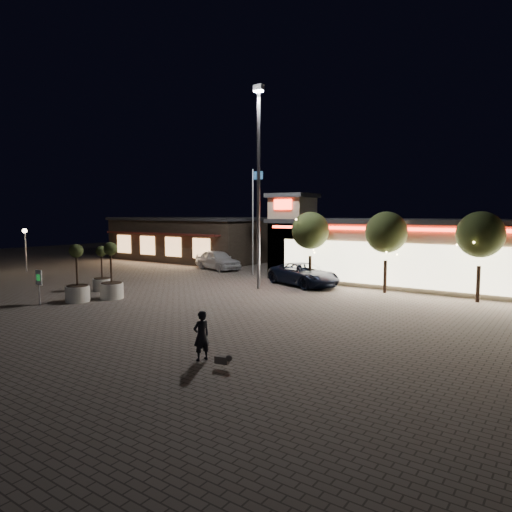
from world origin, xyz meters
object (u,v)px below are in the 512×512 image
Objects in this scene: planter_left at (102,277)px; planter_mid at (77,284)px; white_sedan at (218,260)px; pedestrian at (201,336)px; valet_sign at (39,281)px; pickup_truck at (304,274)px.

planter_mid reaches higher than planter_left.
white_sedan is 23.77m from pedestrian.
pedestrian is 0.58× the size of planter_left.
planter_left is 3.45m from planter_mid.
valet_sign reaches higher than white_sedan.
pickup_truck is 1.10× the size of white_sedan.
planter_left is at bearing 102.96° from valet_sign.
planter_left is 1.52× the size of valet_sign.
planter_mid is (-11.92, 3.50, 0.15)m from pedestrian.
planter_mid is at bearing -57.32° from planter_left.
pickup_truck is 1.93× the size of planter_left.
pickup_truck is at bearing 59.22° from valet_sign.
white_sedan reaches higher than pickup_truck.
pedestrian is 12.42m from planter_mid.
planter_left is 4.67m from valet_sign.
valet_sign reaches higher than pickup_truck.
valet_sign is (1.04, -4.54, 0.41)m from planter_left.
pickup_truck is at bearing 44.41° from planter_left.
pickup_truck is at bearing -91.03° from white_sedan.
white_sedan is 3.02× the size of pedestrian.
planter_left reaches higher than pickup_truck.
planter_left is (1.07, -12.15, 0.03)m from white_sedan.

